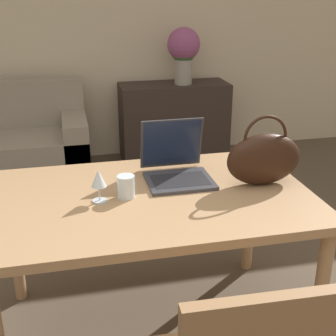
{
  "coord_description": "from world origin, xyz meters",
  "views": [
    {
      "loc": [
        -0.22,
        -1.16,
        1.6
      ],
      "look_at": [
        0.2,
        0.69,
        0.85
      ],
      "focal_mm": 50.0,
      "sensor_mm": 36.0,
      "label": 1
    }
  ],
  "objects_px": {
    "drinking_glass": "(126,187)",
    "wine_glass": "(99,180)",
    "flower_vase": "(184,50)",
    "handbag": "(264,158)",
    "laptop": "(176,163)"
  },
  "relations": [
    {
      "from": "drinking_glass",
      "to": "wine_glass",
      "type": "height_order",
      "value": "wine_glass"
    },
    {
      "from": "flower_vase",
      "to": "handbag",
      "type": "bearing_deg",
      "value": -95.46
    },
    {
      "from": "wine_glass",
      "to": "flower_vase",
      "type": "bearing_deg",
      "value": 67.28
    },
    {
      "from": "drinking_glass",
      "to": "laptop",
      "type": "bearing_deg",
      "value": 34.19
    },
    {
      "from": "laptop",
      "to": "drinking_glass",
      "type": "relative_size",
      "value": 3.23
    },
    {
      "from": "wine_glass",
      "to": "laptop",
      "type": "bearing_deg",
      "value": 27.27
    },
    {
      "from": "laptop",
      "to": "handbag",
      "type": "distance_m",
      "value": 0.41
    },
    {
      "from": "laptop",
      "to": "wine_glass",
      "type": "distance_m",
      "value": 0.43
    },
    {
      "from": "wine_glass",
      "to": "drinking_glass",
      "type": "bearing_deg",
      "value": 7.99
    },
    {
      "from": "drinking_glass",
      "to": "handbag",
      "type": "distance_m",
      "value": 0.64
    },
    {
      "from": "laptop",
      "to": "drinking_glass",
      "type": "distance_m",
      "value": 0.32
    },
    {
      "from": "handbag",
      "to": "flower_vase",
      "type": "xyz_separation_m",
      "value": [
        0.22,
        2.3,
        0.18
      ]
    },
    {
      "from": "drinking_glass",
      "to": "handbag",
      "type": "xyz_separation_m",
      "value": [
        0.64,
        0.0,
        0.08
      ]
    },
    {
      "from": "laptop",
      "to": "handbag",
      "type": "height_order",
      "value": "handbag"
    },
    {
      "from": "drinking_glass",
      "to": "flower_vase",
      "type": "relative_size",
      "value": 0.2
    }
  ]
}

